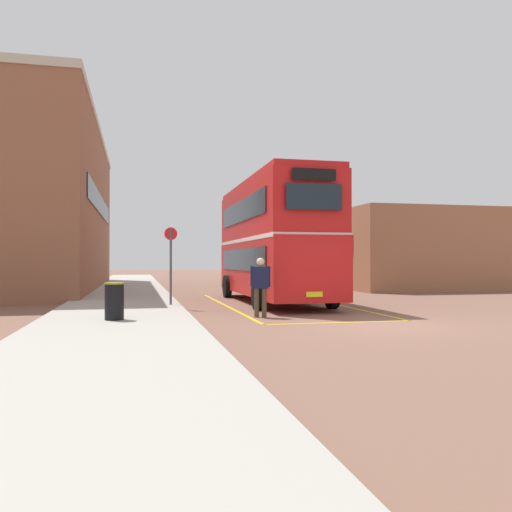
{
  "coord_description": "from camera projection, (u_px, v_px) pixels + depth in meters",
  "views": [
    {
      "loc": [
        -5.99,
        -12.31,
        1.65
      ],
      "look_at": [
        -0.57,
        11.38,
        1.87
      ],
      "focal_mm": 36.67,
      "sensor_mm": 36.0,
      "label": 1
    }
  ],
  "objects": [
    {
      "name": "pedestrian_boarding",
      "position": [
        260.0,
        283.0,
        15.23
      ],
      "size": [
        0.57,
        0.34,
        1.74
      ],
      "color": "#473828",
      "rests_on": "ground"
    },
    {
      "name": "sidewalk_left",
      "position": [
        127.0,
        290.0,
        28.25
      ],
      "size": [
        4.0,
        57.6,
        0.14
      ],
      "primitive_type": "cube",
      "color": "#A39E93",
      "rests_on": "ground"
    },
    {
      "name": "ground_plane",
      "position": [
        254.0,
        292.0,
        27.36
      ],
      "size": [
        135.6,
        135.6,
        0.0
      ],
      "primitive_type": "plane",
      "color": "brown"
    },
    {
      "name": "depot_building_right",
      "position": [
        374.0,
        251.0,
        35.99
      ],
      "size": [
        9.06,
        17.79,
        4.59
      ],
      "color": "#9E6647",
      "rests_on": "ground"
    },
    {
      "name": "brick_building_left",
      "position": [
        38.0,
        208.0,
        29.97
      ],
      "size": [
        7.0,
        22.49,
        9.34
      ],
      "color": "brown",
      "rests_on": "ground"
    },
    {
      "name": "litter_bin",
      "position": [
        114.0,
        301.0,
        13.34
      ],
      "size": [
        0.51,
        0.51,
        0.95
      ],
      "color": "black",
      "rests_on": "sidewalk_left"
    },
    {
      "name": "bus_stop_sign",
      "position": [
        171.0,
        258.0,
        17.97
      ],
      "size": [
        0.44,
        0.09,
        2.66
      ],
      "color": "#4C4C51",
      "rests_on": "sidewalk_left"
    },
    {
      "name": "bay_marking_yellow",
      "position": [
        286.0,
        306.0,
        18.85
      ],
      "size": [
        4.28,
        12.03,
        0.01
      ],
      "color": "gold",
      "rests_on": "ground"
    },
    {
      "name": "double_decker_bus",
      "position": [
        273.0,
        239.0,
        20.73
      ],
      "size": [
        2.91,
        10.05,
        4.75
      ],
      "color": "black",
      "rests_on": "ground"
    },
    {
      "name": "single_deck_bus",
      "position": [
        268.0,
        261.0,
        39.45
      ],
      "size": [
        2.9,
        8.4,
        3.02
      ],
      "color": "black",
      "rests_on": "ground"
    }
  ]
}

